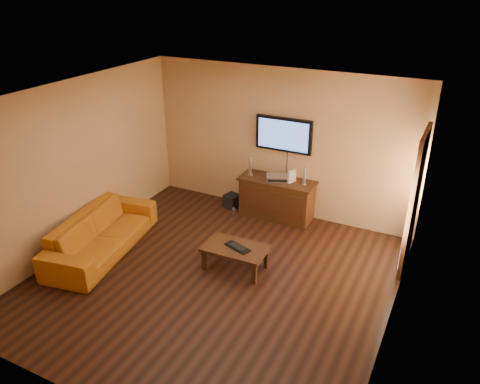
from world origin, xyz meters
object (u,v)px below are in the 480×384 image
Objects in this scene: sofa at (101,227)px; game_console at (292,176)px; bottle at (234,212)px; television at (284,135)px; media_console at (277,198)px; coffee_table at (235,250)px; subwoofer at (232,201)px; keyboard at (238,247)px; av_receiver at (277,178)px; speaker_right at (304,177)px; speaker_left at (250,167)px.

sofa is 3.36m from game_console.
television is at bearing 37.53° from bottle.
media_console is 1.18m from television.
game_console reaches higher than coffee_table.
media_console reaches higher than coffee_table.
sofa reaches higher than subwoofer.
television reaches higher than subwoofer.
television is at bearing -48.52° from sofa.
media_console is 3.08× the size of keyboard.
media_console is at bearing 85.83° from av_receiver.
television is 0.84m from speaker_right.
media_console is at bearing 94.18° from keyboard.
media_console is at bearing -153.16° from game_console.
speaker_left reaches higher than keyboard.
av_receiver is at bearing -89.14° from television.
subwoofer is at bearing -36.06° from sofa.
media_console is 0.42m from av_receiver.
media_console is 0.72m from speaker_right.
television is 5.70× the size of bottle.
media_console reaches higher than subwoofer.
media_console is 5.37× the size of subwoofer.
media_console is 4.29× the size of speaker_right.
speaker_left is 1.38× the size of subwoofer.
coffee_table is at bearing -102.33° from speaker_right.
av_receiver is at bearing 92.87° from coffee_table.
coffee_table is at bearing 176.05° from keyboard.
media_console is 7.59× the size of bottle.
bottle is at bearing -136.84° from game_console.
bottle is (-0.72, -0.55, -1.45)m from television.
game_console is at bearing -18.23° from av_receiver.
av_receiver is 0.28m from game_console.
media_console is 0.95m from subwoofer.
coffee_table is at bearing -71.30° from game_console.
television is 0.85m from speaker_left.
sofa is 4.93× the size of keyboard.
speaker_right is 1.25× the size of subwoofer.
media_console is 1.33× the size of television.
speaker_right is 0.72× the size of keyboard.
keyboard is (0.13, -1.84, -0.40)m from av_receiver.
game_console reaches higher than keyboard.
media_console is 1.85m from coffee_table.
bottle is at bearing -44.50° from subwoofer.
television is 0.75m from game_console.
game_console reaches higher than media_console.
av_receiver is (-0.09, 1.84, 0.46)m from coffee_table.
game_console is (0.80, 0.04, -0.05)m from speaker_left.
av_receiver reaches higher than bottle.
television is at bearing 67.64° from av_receiver.
subwoofer is 1.41× the size of bottle.
keyboard is at bearing -70.08° from game_console.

